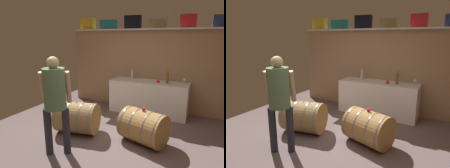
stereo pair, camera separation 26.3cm
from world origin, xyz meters
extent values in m
cube|color=#655454|center=(0.00, 0.63, -0.01)|extent=(5.62, 8.27, 0.02)
cube|color=#A28160|center=(0.00, 2.54, 1.06)|extent=(4.42, 0.10, 2.11)
cube|color=silver|center=(0.00, 2.39, 2.13)|extent=(4.07, 0.40, 0.03)
cube|color=yellow|center=(-1.69, 2.39, 2.30)|extent=(0.39, 0.23, 0.32)
cube|color=#1B7D7D|center=(-1.03, 2.39, 2.26)|extent=(0.42, 0.29, 0.24)
cube|color=black|center=(-0.33, 2.39, 2.31)|extent=(0.43, 0.21, 0.33)
cube|color=olive|center=(0.33, 2.39, 2.25)|extent=(0.42, 0.19, 0.22)
cube|color=red|center=(1.01, 2.39, 2.29)|extent=(0.36, 0.21, 0.30)
cube|color=navy|center=(1.68, 2.39, 2.27)|extent=(0.32, 0.20, 0.26)
cube|color=white|center=(0.21, 2.16, 0.42)|extent=(1.94, 0.63, 0.84)
cylinder|color=brown|center=(0.67, 2.15, 0.95)|extent=(0.06, 0.06, 0.22)
sphere|color=brown|center=(0.67, 2.15, 1.07)|extent=(0.06, 0.06, 0.06)
cylinder|color=brown|center=(0.67, 2.15, 1.11)|extent=(0.03, 0.03, 0.07)
cylinder|color=#ACBEB8|center=(-0.26, 2.22, 0.94)|extent=(0.07, 0.07, 0.19)
sphere|color=#ACBEB8|center=(-0.26, 2.22, 1.05)|extent=(0.07, 0.07, 0.07)
cylinder|color=#ACBEB8|center=(-0.26, 2.22, 1.10)|extent=(0.03, 0.03, 0.08)
cylinder|color=white|center=(1.05, 2.25, 0.85)|extent=(0.07, 0.07, 0.00)
cylinder|color=white|center=(1.05, 2.25, 0.88)|extent=(0.01, 0.01, 0.07)
sphere|color=white|center=(1.05, 2.25, 0.95)|extent=(0.08, 0.08, 0.08)
sphere|color=maroon|center=(1.05, 2.25, 0.94)|extent=(0.05, 0.05, 0.05)
cone|color=red|center=(0.45, 2.12, 0.89)|extent=(0.11, 0.11, 0.09)
cylinder|color=#A6783F|center=(0.55, 0.65, 0.31)|extent=(0.95, 0.82, 0.62)
cylinder|color=slate|center=(0.23, 0.75, 0.31)|extent=(0.20, 0.61, 0.63)
cylinder|color=slate|center=(0.43, 0.69, 0.31)|extent=(0.20, 0.61, 0.63)
cylinder|color=slate|center=(0.68, 0.62, 0.31)|extent=(0.20, 0.61, 0.63)
cylinder|color=slate|center=(0.88, 0.56, 0.31)|extent=(0.20, 0.61, 0.63)
cylinder|color=#95454A|center=(0.55, 0.65, 0.63)|extent=(0.04, 0.04, 0.01)
cylinder|color=#9E7845|center=(-0.80, 0.47, 0.32)|extent=(0.93, 0.77, 0.63)
cylinder|color=slate|center=(-1.15, 0.40, 0.32)|extent=(0.14, 0.64, 0.64)
cylinder|color=slate|center=(-0.93, 0.44, 0.32)|extent=(0.14, 0.64, 0.64)
cylinder|color=slate|center=(-0.67, 0.49, 0.32)|extent=(0.14, 0.64, 0.64)
cylinder|color=slate|center=(-0.46, 0.53, 0.32)|extent=(0.14, 0.64, 0.64)
cylinder|color=brown|center=(-0.80, 0.47, 0.64)|extent=(0.04, 0.04, 0.01)
cylinder|color=red|center=(0.54, 0.65, 0.66)|extent=(0.06, 0.06, 0.05)
cylinder|color=#282732|center=(-0.51, -0.25, 0.40)|extent=(0.12, 0.12, 0.80)
cylinder|color=#282732|center=(-0.77, -0.40, 0.40)|extent=(0.12, 0.12, 0.80)
cylinder|color=#52714D|center=(-0.64, -0.33, 1.14)|extent=(0.35, 0.35, 0.66)
sphere|color=tan|center=(-0.64, -0.33, 1.55)|extent=(0.19, 0.19, 0.19)
cylinder|color=tan|center=(-0.51, -0.14, 1.13)|extent=(0.19, 0.24, 0.56)
cylinder|color=tan|center=(-0.86, -0.34, 1.13)|extent=(0.19, 0.24, 0.56)
camera|label=1|loc=(1.52, -2.71, 1.94)|focal=32.24mm
camera|label=2|loc=(1.76, -2.59, 1.94)|focal=32.24mm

